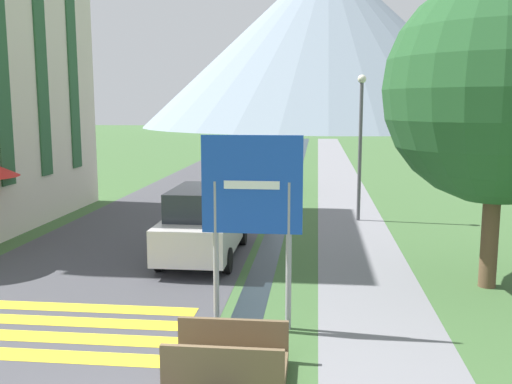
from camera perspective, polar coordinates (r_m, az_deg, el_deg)
The scene contains 13 objects.
ground_plane at distance 26.18m, azimuth 0.74°, elevation 0.22°, with size 160.00×160.00×0.00m, color #3D6033.
road at distance 36.32m, azimuth -1.70°, elevation 2.61°, with size 6.40×60.00×0.01m.
footpath at distance 36.01m, azimuth 7.97°, elevation 2.48°, with size 2.20×60.00×0.01m.
drainage_channel at distance 36.01m, azimuth 4.15°, elevation 2.54°, with size 0.60×60.00×0.00m.
crosswalk_marking at distance 10.99m, azimuth -21.54°, elevation -12.52°, with size 5.44×2.54×0.01m.
mountain_distant at distance 104.08m, azimuth 7.10°, elevation 14.76°, with size 64.61×64.61×29.81m.
road_sign at distance 9.68m, azimuth -0.41°, elevation -1.16°, with size 1.72×0.11×3.37m.
footbridge at distance 8.58m, azimuth -2.83°, elevation -16.44°, with size 1.70×1.10×0.65m.
parked_car_near at distance 14.57m, azimuth -5.21°, elevation -3.04°, with size 1.79×4.44×1.82m.
parked_car_far at distance 26.35m, azimuth 0.07°, elevation 2.27°, with size 1.75×4.38×1.82m.
cafe_chair_far_right at distance 18.42m, azimuth -23.91°, elevation -2.54°, with size 0.40×0.40×0.85m.
streetlamp at distance 19.26m, azimuth 10.40°, elevation 5.67°, with size 0.28×0.28×4.84m.
tree_by_path at distance 12.82m, azimuth 23.14°, elevation 9.35°, with size 4.72×4.72×6.54m.
Camera 1 is at (2.43, -5.78, 3.88)m, focal length 40.00 mm.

